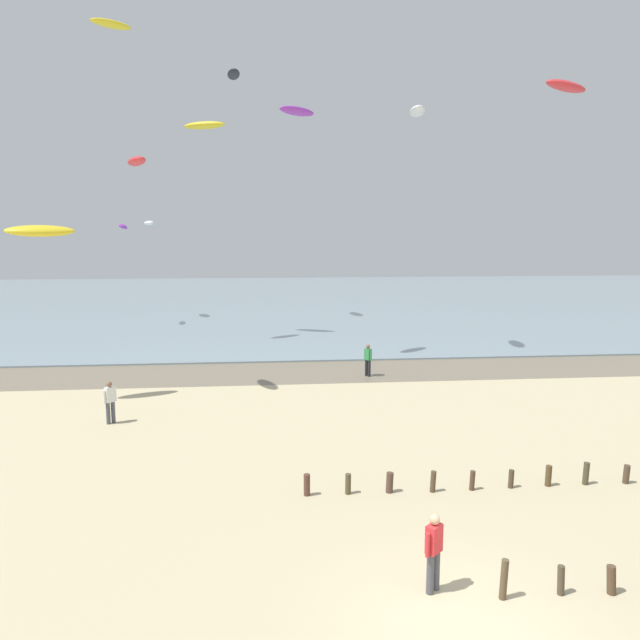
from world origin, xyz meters
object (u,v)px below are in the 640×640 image
object	(u,v)px
kite_aloft_6	(111,24)
kite_aloft_7	(204,125)
kite_aloft_9	(40,231)
kite_aloft_4	(234,74)
person_nearest_camera	(110,401)
kite_aloft_1	(297,111)
kite_aloft_2	(137,161)
kite_aloft_0	(566,86)
kite_aloft_8	(123,226)
person_by_waterline	(434,550)
kite_aloft_11	(149,223)
person_far_down_beach	(368,359)
kite_aloft_5	(417,111)

from	to	relation	value
kite_aloft_6	kite_aloft_7	size ratio (longest dim) A/B	0.81
kite_aloft_9	kite_aloft_4	bearing A→B (deg)	-126.67
person_nearest_camera	kite_aloft_1	xyz separation A→B (m)	(8.17, 11.38, 13.49)
kite_aloft_1	kite_aloft_7	xyz separation A→B (m)	(-5.96, 8.43, 0.60)
person_nearest_camera	kite_aloft_2	distance (m)	10.63
kite_aloft_0	kite_aloft_2	distance (m)	23.99
kite_aloft_0	kite_aloft_1	xyz separation A→B (m)	(-15.14, 1.40, -1.37)
kite_aloft_2	kite_aloft_8	bearing A→B (deg)	175.24
person_by_waterline	kite_aloft_11	distance (m)	45.42
person_by_waterline	kite_aloft_0	xyz separation A→B (m)	(13.75, 22.29, 14.86)
person_by_waterline	kite_aloft_7	xyz separation A→B (m)	(-7.35, 32.12, 14.09)
kite_aloft_0	person_far_down_beach	bearing A→B (deg)	163.91
kite_aloft_7	person_far_down_beach	bearing A→B (deg)	150.38
kite_aloft_0	person_by_waterline	bearing A→B (deg)	-152.16
kite_aloft_11	kite_aloft_0	bearing A→B (deg)	35.78
person_far_down_beach	kite_aloft_11	size ratio (longest dim) A/B	0.66
kite_aloft_7	kite_aloft_8	world-z (taller)	kite_aloft_7
person_by_waterline	kite_aloft_2	bearing A→B (deg)	118.57
kite_aloft_4	kite_aloft_1	bearing A→B (deg)	8.45
person_nearest_camera	kite_aloft_4	size ratio (longest dim) A/B	0.55
kite_aloft_8	person_by_waterline	bearing A→B (deg)	-165.31
kite_aloft_1	kite_aloft_7	size ratio (longest dim) A/B	0.80
person_nearest_camera	kite_aloft_11	xyz separation A→B (m)	(-3.74, 30.45, 7.59)
kite_aloft_1	kite_aloft_6	distance (m)	13.72
kite_aloft_5	kite_aloft_2	bearing A→B (deg)	-47.59
kite_aloft_5	kite_aloft_6	distance (m)	19.73
kite_aloft_0	kite_aloft_4	world-z (taller)	kite_aloft_4
person_far_down_beach	person_nearest_camera	bearing A→B (deg)	-149.01
kite_aloft_5	person_by_waterline	bearing A→B (deg)	-1.01
kite_aloft_6	kite_aloft_0	bearing A→B (deg)	132.38
kite_aloft_6	kite_aloft_11	size ratio (longest dim) A/B	0.99
kite_aloft_2	kite_aloft_4	size ratio (longest dim) A/B	0.73
kite_aloft_8	kite_aloft_9	distance (m)	22.74
person_nearest_camera	kite_aloft_4	xyz separation A→B (m)	(3.95, 28.37, 19.70)
kite_aloft_4	kite_aloft_9	size ratio (longest dim) A/B	1.12
kite_aloft_4	kite_aloft_5	size ratio (longest dim) A/B	1.11
kite_aloft_1	kite_aloft_2	world-z (taller)	kite_aloft_1
kite_aloft_9	kite_aloft_1	bearing A→B (deg)	-165.16
kite_aloft_4	kite_aloft_11	distance (m)	14.49
person_far_down_beach	kite_aloft_7	xyz separation A→B (m)	(-9.40, 12.84, 14.09)
kite_aloft_6	kite_aloft_11	xyz separation A→B (m)	(-0.69, 13.92, -11.90)
kite_aloft_7	kite_aloft_9	size ratio (longest dim) A/B	1.14
kite_aloft_2	kite_aloft_4	xyz separation A→B (m)	(3.35, 24.22, 9.93)
kite_aloft_5	kite_aloft_11	xyz separation A→B (m)	(-19.24, 17.64, -6.31)
person_by_waterline	kite_aloft_4	distance (m)	45.55
person_by_waterline	kite_aloft_6	size ratio (longest dim) A/B	0.67
person_nearest_camera	person_far_down_beach	bearing A→B (deg)	30.99
person_by_waterline	kite_aloft_6	world-z (taller)	kite_aloft_6
kite_aloft_11	person_far_down_beach	bearing A→B (deg)	16.07
kite_aloft_1	kite_aloft_4	distance (m)	18.58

